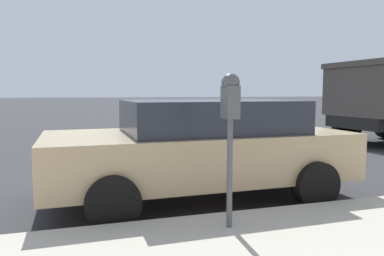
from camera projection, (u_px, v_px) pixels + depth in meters
ground_plane at (194, 181)px, 6.64m from camera, size 220.00×220.00×0.00m
parking_meter at (230, 110)px, 3.84m from camera, size 0.21×0.19×1.61m
car_tan at (201, 146)px, 5.54m from camera, size 2.18×4.40×1.45m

